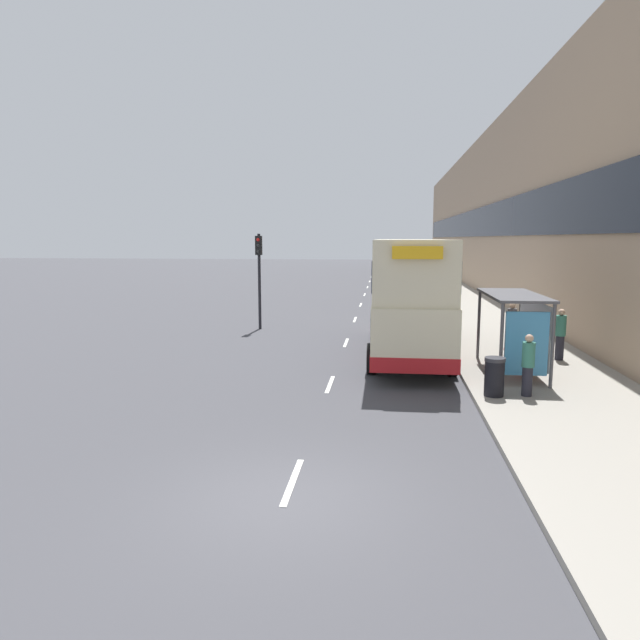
% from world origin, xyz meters
% --- Properties ---
extents(ground_plane, '(220.00, 220.00, 0.00)m').
position_xyz_m(ground_plane, '(0.00, 0.00, 0.00)').
color(ground_plane, '#424247').
extents(pavement, '(5.00, 93.00, 0.14)m').
position_xyz_m(pavement, '(6.50, 38.50, 0.07)').
color(pavement, gray).
rests_on(pavement, ground_plane).
extents(terrace_facade, '(3.10, 93.00, 12.51)m').
position_xyz_m(terrace_facade, '(10.49, 38.50, 6.25)').
color(terrace_facade, '#9E846B').
rests_on(terrace_facade, ground_plane).
extents(lane_mark_0, '(0.12, 2.00, 0.01)m').
position_xyz_m(lane_mark_0, '(0.00, 0.74, 0.01)').
color(lane_mark_0, silver).
rests_on(lane_mark_0, ground_plane).
extents(lane_mark_1, '(0.12, 2.00, 0.01)m').
position_xyz_m(lane_mark_1, '(0.00, 7.67, 0.01)').
color(lane_mark_1, silver).
rests_on(lane_mark_1, ground_plane).
extents(lane_mark_2, '(0.12, 2.00, 0.01)m').
position_xyz_m(lane_mark_2, '(0.00, 14.60, 0.01)').
color(lane_mark_2, silver).
rests_on(lane_mark_2, ground_plane).
extents(lane_mark_3, '(0.12, 2.00, 0.01)m').
position_xyz_m(lane_mark_3, '(0.00, 21.53, 0.01)').
color(lane_mark_3, silver).
rests_on(lane_mark_3, ground_plane).
extents(lane_mark_4, '(0.12, 2.00, 0.01)m').
position_xyz_m(lane_mark_4, '(0.00, 28.45, 0.01)').
color(lane_mark_4, silver).
rests_on(lane_mark_4, ground_plane).
extents(lane_mark_5, '(0.12, 2.00, 0.01)m').
position_xyz_m(lane_mark_5, '(0.00, 35.38, 0.01)').
color(lane_mark_5, silver).
rests_on(lane_mark_5, ground_plane).
extents(lane_mark_6, '(0.12, 2.00, 0.01)m').
position_xyz_m(lane_mark_6, '(0.00, 42.31, 0.01)').
color(lane_mark_6, silver).
rests_on(lane_mark_6, ground_plane).
extents(lane_mark_7, '(0.12, 2.00, 0.01)m').
position_xyz_m(lane_mark_7, '(0.00, 49.24, 0.01)').
color(lane_mark_7, silver).
rests_on(lane_mark_7, ground_plane).
extents(lane_mark_8, '(0.12, 2.00, 0.01)m').
position_xyz_m(lane_mark_8, '(0.00, 56.16, 0.01)').
color(lane_mark_8, silver).
rests_on(lane_mark_8, ground_plane).
extents(bus_shelter, '(1.60, 4.20, 2.48)m').
position_xyz_m(bus_shelter, '(5.77, 9.15, 1.88)').
color(bus_shelter, '#4C4C51').
rests_on(bus_shelter, ground_plane).
extents(double_decker_bus_near, '(2.85, 10.26, 4.30)m').
position_xyz_m(double_decker_bus_near, '(2.47, 12.36, 2.28)').
color(double_decker_bus_near, beige).
rests_on(double_decker_bus_near, ground_plane).
extents(car_0, '(2.06, 4.36, 1.68)m').
position_xyz_m(car_0, '(3.10, 65.13, 0.84)').
color(car_0, '#B7B799').
rests_on(car_0, ground_plane).
extents(pedestrian_at_shelter, '(0.35, 0.35, 1.75)m').
position_xyz_m(pedestrian_at_shelter, '(6.49, 13.60, 1.03)').
color(pedestrian_at_shelter, '#23232D').
rests_on(pedestrian_at_shelter, ground_plane).
extents(pedestrian_1, '(0.35, 0.35, 1.79)m').
position_xyz_m(pedestrian_1, '(7.67, 11.45, 1.05)').
color(pedestrian_1, '#23232D').
rests_on(pedestrian_1, ground_plane).
extents(pedestrian_2, '(0.33, 0.33, 1.68)m').
position_xyz_m(pedestrian_2, '(5.43, 6.55, 1.00)').
color(pedestrian_2, '#23232D').
rests_on(pedestrian_2, ground_plane).
extents(litter_bin, '(0.55, 0.55, 1.05)m').
position_xyz_m(litter_bin, '(4.55, 6.46, 0.67)').
color(litter_bin, black).
rests_on(litter_bin, ground_plane).
extents(traffic_light_far_kerb, '(0.30, 0.32, 4.56)m').
position_xyz_m(traffic_light_far_kerb, '(-4.40, 17.84, 3.08)').
color(traffic_light_far_kerb, black).
rests_on(traffic_light_far_kerb, ground_plane).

